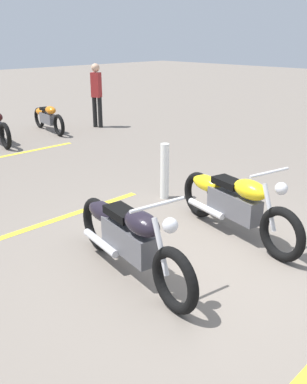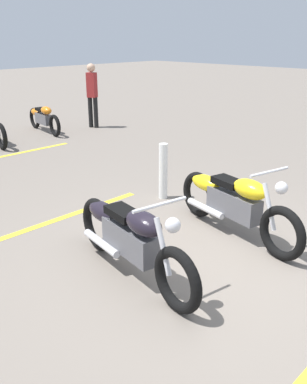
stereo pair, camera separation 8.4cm
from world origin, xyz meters
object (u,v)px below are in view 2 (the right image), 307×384
Objects in this scene: motorcycle_dark_foreground at (129,236)px; motorcycle_row_far_left at (43,118)px; bystander_near_row at (92,92)px; bollard_post at (163,171)px; motorcycle_bright_foreground at (233,201)px.

motorcycle_dark_foreground reaches higher than motorcycle_row_far_left.
bystander_near_row reaches higher than motorcycle_row_far_left.
bollard_post is (1.36, -1.99, -0.00)m from motorcycle_dark_foreground.
motorcycle_bright_foreground is at bearing 168.36° from bollard_post.
motorcycle_row_far_left is 1.56m from bystander_near_row.
bystander_near_row is (6.93, -3.09, 0.54)m from motorcycle_bright_foreground.
motorcycle_row_far_left is 2.11× the size of bollard_post.
motorcycle_bright_foreground is at bearing 44.15° from bystander_near_row.
motorcycle_bright_foreground reaches higher than bollard_post.
motorcycle_dark_foreground reaches higher than bollard_post.
bystander_near_row reaches higher than bollard_post.
motorcycle_row_far_left is 6.03m from bollard_post.
bollard_post is (-5.86, 1.42, 0.06)m from motorcycle_row_far_left.
motorcycle_dark_foreground is at bearing -85.04° from motorcycle_bright_foreground.
bystander_near_row is 6.05m from bollard_post.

